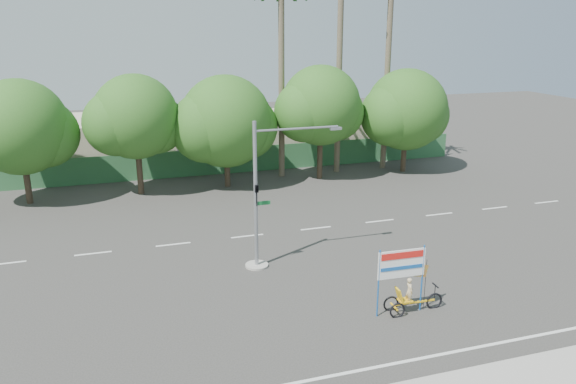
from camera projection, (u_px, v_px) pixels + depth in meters
name	position (u px, v px, depth m)	size (l,w,h in m)	color
ground	(337.00, 296.00, 23.92)	(120.00, 120.00, 0.00)	#33302D
fence	(231.00, 160.00, 43.24)	(38.00, 0.08, 2.00)	#336B3D
building_left	(94.00, 144.00, 44.16)	(12.00, 8.00, 4.00)	beige
building_right	(309.00, 134.00, 49.44)	(14.00, 8.00, 3.60)	beige
tree_far_left	(19.00, 130.00, 34.89)	(7.14, 6.00, 7.96)	#473828
tree_left	(135.00, 120.00, 36.83)	(6.66, 5.60, 8.07)	#473828
tree_center	(225.00, 124.00, 38.74)	(7.62, 6.40, 7.85)	#473828
tree_right	(320.00, 108.00, 40.55)	(6.90, 5.80, 8.36)	#473828
tree_far_right	(406.00, 112.00, 42.75)	(7.38, 6.20, 7.94)	#473828
palm_tall	(340.00, 33.00, 41.00)	(3.73, 3.79, 17.45)	#70604C
palm_mid	(389.00, 47.00, 42.47)	(3.73, 3.79, 15.45)	#70604C
palm_short	(281.00, 56.00, 40.16)	(3.73, 3.79, 14.45)	#70604C
traffic_signal	(262.00, 208.00, 26.07)	(4.72, 1.10, 7.00)	gray
trike_billboard	(406.00, 286.00, 22.25)	(2.92, 0.69, 2.87)	black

